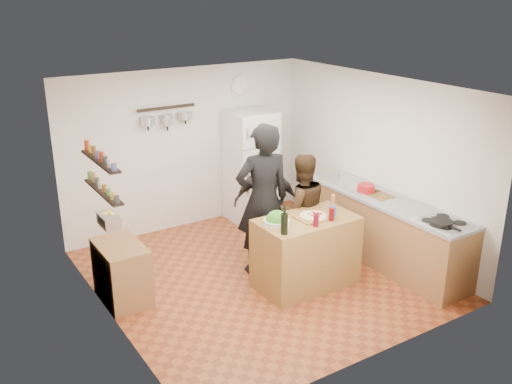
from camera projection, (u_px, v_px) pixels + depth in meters
room_shell at (244, 179)px, 7.47m from camera, size 4.20×4.20×4.20m
prep_island at (306, 252)px, 7.22m from camera, size 1.25×0.72×0.91m
pizza_board at (313, 217)px, 7.08m from camera, size 0.42×0.34×0.02m
pizza at (313, 216)px, 7.08m from camera, size 0.34×0.34×0.02m
salad_bowl at (277, 222)px, 6.88m from camera, size 0.33×0.33×0.07m
wine_bottle at (284, 224)px, 6.59m from camera, size 0.08×0.08×0.25m
wine_glass_near at (316, 220)px, 6.82m from camera, size 0.07×0.07×0.16m
wine_glass_far at (331, 214)px, 6.99m from camera, size 0.07×0.07×0.16m
pepper_mill at (333, 204)px, 7.30m from camera, size 0.05×0.05×0.18m
salt_canister at (332, 212)px, 7.09m from camera, size 0.09×0.09×0.14m
person_left at (263, 200)px, 7.39m from camera, size 0.82×0.62×2.03m
person_center at (301, 210)px, 7.67m from camera, size 0.89×0.77×1.57m
person_back at (266, 202)px, 7.97m from camera, size 0.97×0.80×1.55m
counter_run at (385, 231)px, 7.85m from camera, size 0.63×2.63×0.90m
stove_top at (444, 223)px, 6.94m from camera, size 0.60×0.62×0.02m
skillet at (441, 223)px, 6.85m from camera, size 0.28×0.28×0.05m
sink at (346, 182)px, 8.37m from camera, size 0.50×0.80×0.03m
cutting_board at (379, 196)px, 7.83m from camera, size 0.30×0.40×0.02m
red_bowl at (366, 188)px, 7.95m from camera, size 0.24×0.24×0.10m
fridge at (251, 166)px, 9.15m from camera, size 0.70×0.68×1.80m
wall_clock at (240, 85)px, 8.98m from camera, size 0.30×0.03×0.30m
spice_shelf_lower at (103, 192)px, 6.26m from camera, size 0.12×1.00×0.02m
spice_shelf_upper at (100, 161)px, 6.14m from camera, size 0.12×1.00×0.02m
produce_basket at (109, 220)px, 6.39m from camera, size 0.18×0.35×0.14m
side_table at (122, 272)px, 6.89m from camera, size 0.50×0.80×0.73m
pot_rack at (166, 108)px, 8.33m from camera, size 0.90×0.04×0.04m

